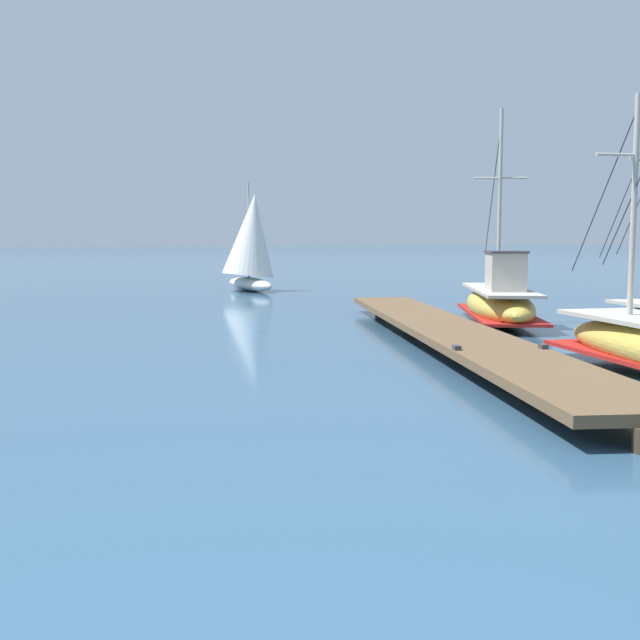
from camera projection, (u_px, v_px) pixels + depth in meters
name	position (u px, v px, depth m)	size (l,w,h in m)	color
floating_dock	(449.00, 331.00, 17.79)	(3.11, 17.88, 0.53)	brown
fishing_boat_1	(500.00, 302.00, 22.49)	(3.08, 6.49, 6.05)	gold
distant_sailboat	(251.00, 241.00, 35.91)	(3.23, 4.78, 4.92)	silver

